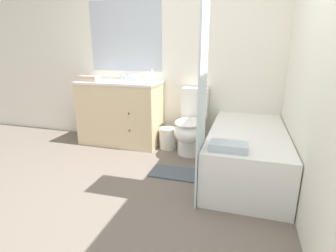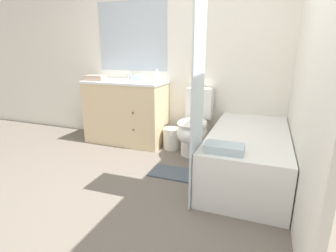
{
  "view_description": "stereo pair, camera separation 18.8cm",
  "coord_description": "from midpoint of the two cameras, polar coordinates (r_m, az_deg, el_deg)",
  "views": [
    {
      "loc": [
        0.88,
        -1.7,
        1.3
      ],
      "look_at": [
        0.14,
        0.8,
        0.53
      ],
      "focal_mm": 28.0,
      "sensor_mm": 36.0,
      "label": 1
    },
    {
      "loc": [
        1.06,
        -1.64,
        1.3
      ],
      "look_at": [
        0.14,
        0.8,
        0.53
      ],
      "focal_mm": 28.0,
      "sensor_mm": 36.0,
      "label": 2
    }
  ],
  "objects": [
    {
      "name": "wastebasket",
      "position": [
        3.53,
        2.32,
        -2.69
      ],
      "size": [
        0.22,
        0.22,
        0.29
      ],
      "color": "silver",
      "rests_on": "ground_plane"
    },
    {
      "name": "tissue_box",
      "position": [
        3.64,
        -4.83,
        10.39
      ],
      "size": [
        0.14,
        0.15,
        0.1
      ],
      "color": "silver",
      "rests_on": "vanity_cabinet"
    },
    {
      "name": "bathtub",
      "position": [
        2.88,
        18.77,
        -5.9
      ],
      "size": [
        0.76,
        1.55,
        0.49
      ],
      "color": "white",
      "rests_on": "ground_plane"
    },
    {
      "name": "bath_mat",
      "position": [
        2.87,
        3.45,
        -10.27
      ],
      "size": [
        0.53,
        0.3,
        0.02
      ],
      "color": "#4C5660",
      "rests_on": "ground_plane"
    },
    {
      "name": "toilet",
      "position": [
        3.31,
        7.3,
        -0.27
      ],
      "size": [
        0.37,
        0.68,
        0.81
      ],
      "color": "white",
      "rests_on": "ground_plane"
    },
    {
      "name": "wall_right",
      "position": [
        2.59,
        30.17,
        13.22
      ],
      "size": [
        0.05,
        2.78,
        2.5
      ],
      "color": "white",
      "rests_on": "ground_plane"
    },
    {
      "name": "vanity_cabinet",
      "position": [
        3.74,
        -7.68,
        3.13
      ],
      "size": [
        1.13,
        0.55,
        0.88
      ],
      "color": "beige",
      "rests_on": "ground_plane"
    },
    {
      "name": "hand_towel_folded",
      "position": [
        3.76,
        -14.15,
        10.1
      ],
      "size": [
        0.27,
        0.14,
        0.07
      ],
      "color": "tan",
      "rests_on": "vanity_cabinet"
    },
    {
      "name": "sink_faucet",
      "position": [
        3.82,
        -6.62,
        10.55
      ],
      "size": [
        0.14,
        0.12,
        0.12
      ],
      "color": "silver",
      "rests_on": "vanity_cabinet"
    },
    {
      "name": "wall_back",
      "position": [
        3.61,
        5.19,
        15.63
      ],
      "size": [
        8.0,
        0.06,
        2.5
      ],
      "color": "white",
      "rests_on": "ground_plane"
    },
    {
      "name": "ground_plane",
      "position": [
        2.33,
        -8.2,
        -17.61
      ],
      "size": [
        14.0,
        14.0,
        0.0
      ],
      "primitive_type": "plane",
      "color": "#6B6056"
    },
    {
      "name": "soap_dispenser",
      "position": [
        3.52,
        -0.99,
        10.78
      ],
      "size": [
        0.07,
        0.07,
        0.17
      ],
      "color": "white",
      "rests_on": "vanity_cabinet"
    },
    {
      "name": "bath_towel_folded",
      "position": [
        2.21,
        14.56,
        -4.7
      ],
      "size": [
        0.31,
        0.18,
        0.07
      ],
      "color": "silver",
      "rests_on": "bathtub"
    },
    {
      "name": "shower_curtain",
      "position": [
        2.13,
        9.06,
        6.78
      ],
      "size": [
        0.01,
        0.36,
        1.89
      ],
      "color": "silver",
      "rests_on": "ground_plane"
    }
  ]
}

